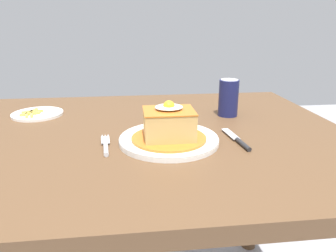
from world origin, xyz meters
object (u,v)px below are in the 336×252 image
at_px(fork, 106,146).
at_px(knife, 239,141).
at_px(side_plate_fries, 37,114).
at_px(main_plate, 169,139).
at_px(soda_can, 228,98).

distance_m(fork, knife, 0.35).
relative_size(fork, side_plate_fries, 0.83).
height_order(main_plate, fork, main_plate).
relative_size(main_plate, fork, 1.87).
bearing_deg(soda_can, knife, -100.11).
distance_m(knife, side_plate_fries, 0.69).
height_order(soda_can, side_plate_fries, soda_can).
bearing_deg(knife, main_plate, 171.64).
height_order(main_plate, soda_can, soda_can).
height_order(fork, knife, same).
bearing_deg(fork, soda_can, 32.51).
bearing_deg(soda_can, main_plate, -134.84).
distance_m(fork, soda_can, 0.47).
bearing_deg(knife, soda_can, 79.89).
relative_size(fork, knife, 0.86).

